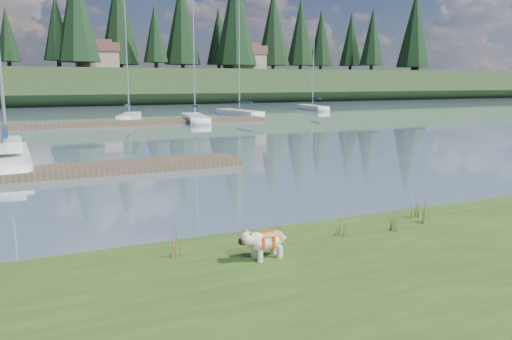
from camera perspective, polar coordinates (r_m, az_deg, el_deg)
name	(u,v)px	position (r m, az deg, el deg)	size (l,w,h in m)	color
ground	(87,126)	(41.48, -18.75, 4.77)	(200.00, 200.00, 0.00)	gray
bank	(366,333)	(7.34, 12.45, -17.73)	(60.00, 9.00, 0.35)	#34521A
ridge	(57,87)	(84.24, -21.83, 8.81)	(200.00, 20.00, 5.00)	#213319
bulldog	(266,240)	(9.22, 1.10, -7.95)	(0.96, 0.47, 0.57)	silver
sailboat_main	(8,154)	(24.15, -26.52, 1.65)	(1.91, 8.40, 12.06)	silver
dock_near	(35,173)	(20.43, -23.99, -0.31)	(16.00, 2.00, 0.30)	#4C3D2C
dock_far	(113,123)	(41.71, -16.02, 5.15)	(26.00, 2.20, 0.30)	#4C3D2C
sailboat_bg_2	(130,116)	(47.11, -14.17, 6.00)	(3.45, 7.01, 10.53)	silver
sailboat_bg_3	(194,117)	(44.60, -7.10, 6.00)	(2.93, 8.29, 11.94)	silver
sailboat_bg_4	(236,112)	(51.50, -2.30, 6.63)	(2.70, 8.07, 11.69)	silver
sailboat_bg_5	(310,107)	(61.38, 6.24, 7.16)	(2.18, 7.33, 10.41)	silver
weed_0	(277,232)	(10.05, 2.38, -7.14)	(0.17, 0.14, 0.55)	#475B23
weed_1	(341,227)	(10.69, 9.69, -6.42)	(0.17, 0.14, 0.47)	#475B23
weed_2	(415,206)	(12.46, 17.68, -3.90)	(0.17, 0.14, 0.70)	#475B23
weed_3	(175,243)	(9.48, -9.26, -8.23)	(0.17, 0.14, 0.60)	#475B23
weed_4	(395,222)	(11.31, 15.56, -5.70)	(0.17, 0.14, 0.47)	#475B23
weed_5	(425,211)	(12.10, 18.74, -4.50)	(0.17, 0.14, 0.64)	#475B23
mud_lip	(242,245)	(10.91, -1.61, -8.54)	(60.00, 0.50, 0.14)	#33281C
conifer_4	(77,11)	(78.03, -19.82, 16.69)	(6.16, 6.16, 15.10)	#382619
conifer_5	(155,33)	(83.64, -11.46, 15.04)	(3.96, 3.96, 10.35)	#382619
conifer_6	(236,16)	(85.98, -2.36, 17.22)	(7.04, 7.04, 17.00)	#382619
conifer_7	(301,32)	(94.52, 5.13, 15.46)	(5.28, 5.28, 13.20)	#382619
conifer_8	(372,36)	(98.21, 13.17, 14.64)	(4.62, 4.62, 11.77)	#382619
conifer_9	(416,33)	(108.85, 17.85, 14.69)	(5.94, 5.94, 14.62)	#382619
house_1	(97,55)	(82.82, -17.75, 12.38)	(6.30, 5.30, 4.65)	gray
house_2	(244,58)	(87.12, -1.32, 12.72)	(6.30, 5.30, 4.65)	gray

